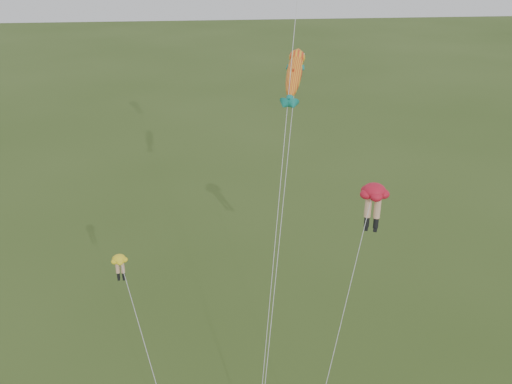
{
  "coord_description": "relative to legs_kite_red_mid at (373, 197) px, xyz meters",
  "views": [
    {
      "loc": [
        -1.89,
        -21.99,
        24.49
      ],
      "look_at": [
        0.75,
        6.0,
        11.42
      ],
      "focal_mm": 40.0,
      "sensor_mm": 36.0,
      "label": 1
    }
  ],
  "objects": [
    {
      "name": "legs_kite_red_mid",
      "position": [
        0.0,
        0.0,
        0.0
      ],
      "size": [
        5.37,
        7.58,
        12.46
      ],
      "rotation": [
        0.0,
        0.0,
        -0.36
      ],
      "color": "red",
      "rests_on": "ground"
    },
    {
      "name": "legs_kite_yellow",
      "position": [
        -13.14,
        -0.53,
        -3.57
      ],
      "size": [
        4.17,
        9.3,
        8.99
      ],
      "rotation": [
        0.0,
        0.0,
        -0.03
      ],
      "color": "yellow",
      "rests_on": "ground"
    },
    {
      "name": "fish_kite",
      "position": [
        -3.86,
        3.05,
        5.78
      ],
      "size": [
        3.8,
        10.79,
        18.96
      ],
      "rotation": [
        0.66,
        0.0,
        -0.31
      ],
      "color": "yellow",
      "rests_on": "ground"
    }
  ]
}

